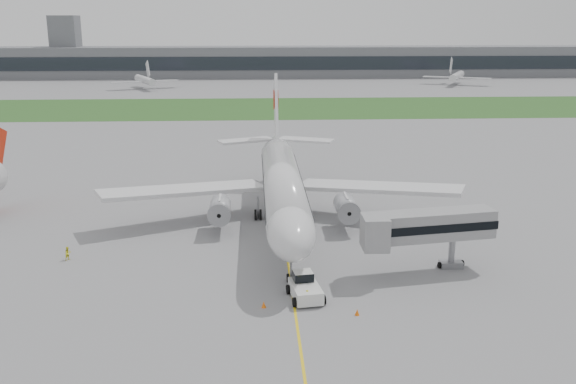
{
  "coord_description": "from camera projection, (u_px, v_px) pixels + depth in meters",
  "views": [
    {
      "loc": [
        -3.5,
        -76.17,
        26.1
      ],
      "look_at": [
        0.6,
        2.0,
        5.02
      ],
      "focal_mm": 40.0,
      "sensor_mm": 36.0,
      "label": 1
    }
  ],
  "objects": [
    {
      "name": "apron_markings",
      "position": [
        286.0,
        249.0,
        75.59
      ],
      "size": [
        70.0,
        70.0,
        0.04
      ],
      "primitive_type": null,
      "color": "yellow",
      "rests_on": "ground"
    },
    {
      "name": "ground_crew_far",
      "position": [
        68.0,
        253.0,
        71.8
      ],
      "size": [
        0.93,
        0.97,
        1.57
      ],
      "primitive_type": "imported",
      "rotation": [
        0.0,
        0.0,
        0.94
      ],
      "color": "yellow",
      "rests_on": "ground"
    },
    {
      "name": "ground_crew_near",
      "position": [
        307.0,
        298.0,
        60.39
      ],
      "size": [
        0.67,
        0.65,
        1.54
      ],
      "primitive_type": "imported",
      "rotation": [
        0.0,
        0.0,
        3.84
      ],
      "color": "yellow",
      "rests_on": "ground"
    },
    {
      "name": "grass_strip",
      "position": [
        266.0,
        108.0,
        196.12
      ],
      "size": [
        600.0,
        50.0,
        0.02
      ],
      "primitive_type": "cube",
      "color": "#2F5A22",
      "rests_on": "ground"
    },
    {
      "name": "jet_bridge",
      "position": [
        422.0,
        227.0,
        67.15
      ],
      "size": [
        14.75,
        6.47,
        6.88
      ],
      "rotation": [
        0.0,
        0.0,
        0.17
      ],
      "color": "gray",
      "rests_on": "ground"
    },
    {
      "name": "airliner",
      "position": [
        282.0,
        182.0,
        83.64
      ],
      "size": [
        48.13,
        53.95,
        17.88
      ],
      "color": "silver",
      "rests_on": "ground"
    },
    {
      "name": "safety_cone_left",
      "position": [
        264.0,
        305.0,
        60.01
      ],
      "size": [
        0.45,
        0.45,
        0.62
      ],
      "primitive_type": "cone",
      "color": "orange",
      "rests_on": "ground"
    },
    {
      "name": "ground",
      "position": [
        284.0,
        235.0,
        80.41
      ],
      "size": [
        600.0,
        600.0,
        0.0
      ],
      "primitive_type": "plane",
      "color": "gray",
      "rests_on": "ground"
    },
    {
      "name": "pushback_tug",
      "position": [
        305.0,
        287.0,
        62.0
      ],
      "size": [
        3.67,
        4.93,
        2.35
      ],
      "rotation": [
        0.0,
        0.0,
        0.15
      ],
      "color": "silver",
      "rests_on": "ground"
    },
    {
      "name": "distant_aircraft_right",
      "position": [
        456.0,
        85.0,
        264.97
      ],
      "size": [
        35.16,
        33.61,
        10.5
      ],
      "primitive_type": null,
      "rotation": [
        0.0,
        0.0,
        -0.44
      ],
      "color": "silver",
      "rests_on": "ground"
    },
    {
      "name": "distant_aircraft_left",
      "position": [
        145.0,
        89.0,
        249.67
      ],
      "size": [
        33.14,
        31.49,
        10.02
      ],
      "primitive_type": null,
      "rotation": [
        0.0,
        0.0,
        0.4
      ],
      "color": "silver",
      "rests_on": "ground"
    },
    {
      "name": "safety_cone_right",
      "position": [
        357.0,
        312.0,
        58.46
      ],
      "size": [
        0.43,
        0.43,
        0.59
      ],
      "primitive_type": "cone",
      "color": "orange",
      "rests_on": "ground"
    },
    {
      "name": "terminal_building",
      "position": [
        261.0,
        62.0,
        300.26
      ],
      "size": [
        320.0,
        22.3,
        14.0
      ],
      "color": "slate",
      "rests_on": "ground"
    },
    {
      "name": "control_tower",
      "position": [
        69.0,
        77.0,
        299.57
      ],
      "size": [
        12.0,
        12.0,
        56.0
      ],
      "primitive_type": null,
      "color": "slate",
      "rests_on": "ground"
    }
  ]
}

